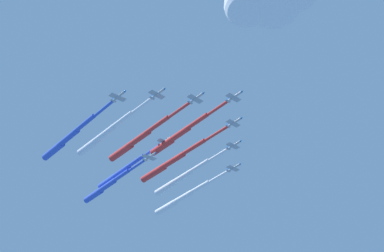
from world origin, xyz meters
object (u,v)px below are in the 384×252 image
at_px(jet_starboard_outer, 68,138).
at_px(jet_starboard_mid, 104,134).
at_px(jet_port_outer, 181,198).
at_px(jet_lead, 179,135).
at_px(jet_port_inner, 172,161).
at_px(jet_port_mid, 181,178).
at_px(jet_trail_port, 121,172).
at_px(jet_starboard_inner, 138,139).
at_px(jet_trail_starboard, 106,186).

bearing_deg(jet_starboard_outer, jet_starboard_mid, 6.23).
relative_size(jet_starboard_mid, jet_port_outer, 0.98).
relative_size(jet_port_outer, jet_starboard_outer, 1.01).
relative_size(jet_lead, jet_port_outer, 0.92).
relative_size(jet_port_inner, jet_port_mid, 1.12).
bearing_deg(jet_trail_port, jet_starboard_inner, -62.28).
xyz_separation_m(jet_port_inner, jet_port_mid, (3.04, 15.35, 0.17)).
xyz_separation_m(jet_lead, jet_trail_port, (-35.78, 28.79, 1.24)).
xyz_separation_m(jet_port_inner, jet_trail_port, (-29.18, 7.90, 1.40)).
distance_m(jet_port_mid, jet_port_outer, 18.51).
xyz_separation_m(jet_starboard_outer, jet_trail_starboard, (8.63, 42.83, 0.05)).
xyz_separation_m(jet_lead, jet_trail_starboard, (-45.47, 36.29, -2.27)).
height_order(jet_port_outer, jet_trail_starboard, jet_port_outer).
height_order(jet_port_mid, jet_starboard_mid, jet_starboard_mid).
height_order(jet_lead, jet_trail_starboard, jet_lead).
bearing_deg(jet_starboard_inner, jet_port_inner, 58.01).
bearing_deg(jet_starboard_mid, jet_port_mid, 51.07).
relative_size(jet_port_inner, jet_starboard_inner, 1.07).
xyz_separation_m(jet_port_mid, jet_starboard_outer, (-50.54, -42.78, -2.32)).
bearing_deg(jet_starboard_inner, jet_lead, 2.48).
distance_m(jet_port_inner, jet_starboard_inner, 25.70).
height_order(jet_starboard_inner, jet_trail_port, jet_trail_port).
distance_m(jet_port_mid, jet_trail_port, 33.09).
relative_size(jet_starboard_inner, jet_starboard_mid, 1.02).
relative_size(jet_starboard_mid, jet_starboard_outer, 0.99).
distance_m(jet_trail_port, jet_trail_starboard, 12.75).
distance_m(jet_starboard_mid, jet_starboard_outer, 17.82).
relative_size(jet_starboard_outer, jet_trail_port, 1.10).
bearing_deg(jet_port_mid, jet_starboard_outer, -139.75).
relative_size(jet_starboard_inner, jet_trail_starboard, 1.09).
bearing_deg(jet_trail_starboard, jet_port_mid, -0.07).
height_order(jet_starboard_inner, jet_starboard_mid, jet_starboard_mid).
distance_m(jet_lead, jet_port_outer, 54.89).
height_order(jet_starboard_outer, jet_trail_starboard, jet_trail_starboard).
height_order(jet_port_inner, jet_starboard_mid, jet_starboard_mid).
bearing_deg(jet_port_inner, jet_starboard_outer, -150.00).
bearing_deg(jet_starboard_outer, jet_trail_starboard, 78.61).
relative_size(jet_lead, jet_starboard_inner, 0.92).
bearing_deg(jet_starboard_inner, jet_port_outer, 75.55).
bearing_deg(jet_port_outer, jet_port_mid, -82.70).
bearing_deg(jet_starboard_outer, jet_port_mid, 40.25).
bearing_deg(jet_port_mid, jet_lead, -84.39).
height_order(jet_port_inner, jet_port_mid, jet_port_mid).
xyz_separation_m(jet_lead, jet_port_mid, (-3.56, 36.24, 0.00)).
bearing_deg(jet_starboard_inner, jet_starboard_outer, -170.52).
xyz_separation_m(jet_lead, jet_starboard_mid, (-36.56, -4.62, 0.23)).
height_order(jet_lead, jet_starboard_outer, jet_lead).
distance_m(jet_port_outer, jet_starboard_outer, 77.82).
distance_m(jet_port_inner, jet_starboard_outer, 54.89).
distance_m(jet_port_inner, jet_starboard_mid, 39.36).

